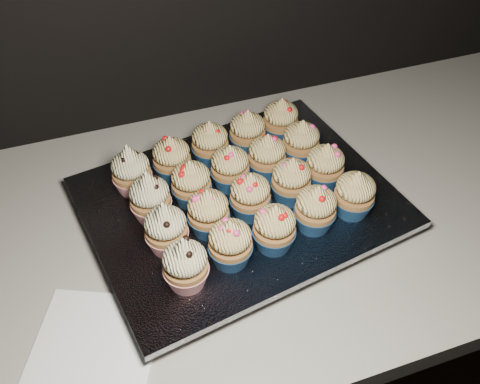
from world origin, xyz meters
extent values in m
cube|color=black|center=(0.00, 1.70, 0.43)|extent=(2.40, 0.60, 0.86)
cube|color=beige|center=(0.00, 1.70, 0.88)|extent=(2.44, 0.64, 0.04)
cube|color=white|center=(-0.45, 1.54, 0.90)|extent=(0.21, 0.21, 0.00)
cube|color=black|center=(-0.19, 1.70, 0.91)|extent=(0.48, 0.40, 0.02)
cube|color=silver|center=(-0.19, 1.70, 0.93)|extent=(0.53, 0.44, 0.01)
cone|color=red|center=(-0.31, 1.57, 0.95)|extent=(0.06, 0.06, 0.03)
ellipsoid|color=beige|center=(-0.31, 1.57, 0.99)|extent=(0.06, 0.06, 0.04)
cone|color=beige|center=(-0.31, 1.57, 1.02)|extent=(0.03, 0.03, 0.03)
cone|color=navy|center=(-0.24, 1.59, 0.95)|extent=(0.06, 0.06, 0.03)
ellipsoid|color=#F0CD79|center=(-0.24, 1.59, 0.99)|extent=(0.06, 0.06, 0.04)
cone|color=#F0CD79|center=(-0.24, 1.59, 1.01)|extent=(0.03, 0.03, 0.02)
cone|color=navy|center=(-0.17, 1.60, 0.95)|extent=(0.06, 0.06, 0.03)
ellipsoid|color=#F0CD79|center=(-0.17, 1.60, 0.99)|extent=(0.06, 0.06, 0.04)
cone|color=#F0CD79|center=(-0.17, 1.60, 1.01)|extent=(0.03, 0.03, 0.02)
cone|color=navy|center=(-0.10, 1.61, 0.95)|extent=(0.06, 0.06, 0.03)
ellipsoid|color=#F0CD79|center=(-0.10, 1.61, 0.99)|extent=(0.06, 0.06, 0.04)
cone|color=#F0CD79|center=(-0.10, 1.61, 1.01)|extent=(0.03, 0.03, 0.02)
cone|color=navy|center=(-0.03, 1.62, 0.95)|extent=(0.06, 0.06, 0.03)
ellipsoid|color=#F0CD79|center=(-0.03, 1.62, 0.99)|extent=(0.06, 0.06, 0.04)
cone|color=#F0CD79|center=(-0.03, 1.62, 1.01)|extent=(0.03, 0.03, 0.02)
cone|color=red|center=(-0.32, 1.64, 0.95)|extent=(0.06, 0.06, 0.03)
ellipsoid|color=beige|center=(-0.32, 1.64, 0.99)|extent=(0.06, 0.06, 0.04)
cone|color=beige|center=(-0.32, 1.64, 1.02)|extent=(0.03, 0.03, 0.03)
cone|color=navy|center=(-0.25, 1.66, 0.95)|extent=(0.06, 0.06, 0.03)
ellipsoid|color=#F0CD79|center=(-0.25, 1.66, 0.99)|extent=(0.06, 0.06, 0.04)
cone|color=#F0CD79|center=(-0.25, 1.66, 1.01)|extent=(0.03, 0.03, 0.02)
cone|color=navy|center=(-0.18, 1.67, 0.95)|extent=(0.06, 0.06, 0.03)
ellipsoid|color=#F0CD79|center=(-0.18, 1.67, 0.99)|extent=(0.06, 0.06, 0.04)
cone|color=#F0CD79|center=(-0.18, 1.67, 1.01)|extent=(0.03, 0.03, 0.02)
cone|color=navy|center=(-0.11, 1.68, 0.95)|extent=(0.06, 0.06, 0.03)
ellipsoid|color=#F0CD79|center=(-0.11, 1.68, 0.99)|extent=(0.06, 0.06, 0.04)
cone|color=#F0CD79|center=(-0.11, 1.68, 1.01)|extent=(0.03, 0.03, 0.02)
cone|color=navy|center=(-0.05, 1.69, 0.95)|extent=(0.06, 0.06, 0.03)
ellipsoid|color=#F0CD79|center=(-0.05, 1.69, 0.99)|extent=(0.06, 0.06, 0.04)
cone|color=#F0CD79|center=(-0.05, 1.69, 1.01)|extent=(0.03, 0.03, 0.02)
cone|color=red|center=(-0.33, 1.71, 0.95)|extent=(0.06, 0.06, 0.03)
ellipsoid|color=beige|center=(-0.33, 1.71, 0.99)|extent=(0.06, 0.06, 0.04)
cone|color=beige|center=(-0.33, 1.71, 1.02)|extent=(0.03, 0.03, 0.03)
cone|color=navy|center=(-0.26, 1.72, 0.95)|extent=(0.06, 0.06, 0.03)
ellipsoid|color=#F0CD79|center=(-0.26, 1.72, 0.99)|extent=(0.06, 0.06, 0.04)
cone|color=#F0CD79|center=(-0.26, 1.72, 1.01)|extent=(0.03, 0.03, 0.02)
cone|color=navy|center=(-0.19, 1.74, 0.95)|extent=(0.06, 0.06, 0.03)
ellipsoid|color=#F0CD79|center=(-0.19, 1.74, 0.99)|extent=(0.06, 0.06, 0.04)
cone|color=#F0CD79|center=(-0.19, 1.74, 1.01)|extent=(0.03, 0.03, 0.02)
cone|color=navy|center=(-0.13, 1.74, 0.95)|extent=(0.06, 0.06, 0.03)
ellipsoid|color=#F0CD79|center=(-0.13, 1.74, 0.99)|extent=(0.06, 0.06, 0.04)
cone|color=#F0CD79|center=(-0.13, 1.74, 1.01)|extent=(0.03, 0.03, 0.02)
cone|color=navy|center=(-0.06, 1.76, 0.95)|extent=(0.06, 0.06, 0.03)
ellipsoid|color=#F0CD79|center=(-0.06, 1.76, 0.99)|extent=(0.06, 0.06, 0.04)
cone|color=#F0CD79|center=(-0.06, 1.76, 1.01)|extent=(0.03, 0.03, 0.02)
cone|color=red|center=(-0.34, 1.78, 0.95)|extent=(0.06, 0.06, 0.03)
ellipsoid|color=beige|center=(-0.34, 1.78, 0.99)|extent=(0.06, 0.06, 0.04)
cone|color=beige|center=(-0.34, 1.78, 1.02)|extent=(0.03, 0.03, 0.03)
cone|color=navy|center=(-0.28, 1.79, 0.95)|extent=(0.06, 0.06, 0.03)
ellipsoid|color=#F0CD79|center=(-0.28, 1.79, 0.99)|extent=(0.06, 0.06, 0.04)
cone|color=#F0CD79|center=(-0.28, 1.79, 1.01)|extent=(0.03, 0.03, 0.02)
cone|color=navy|center=(-0.21, 1.81, 0.95)|extent=(0.06, 0.06, 0.03)
ellipsoid|color=#F0CD79|center=(-0.21, 1.81, 0.99)|extent=(0.06, 0.06, 0.04)
cone|color=#F0CD79|center=(-0.21, 1.81, 1.01)|extent=(0.03, 0.03, 0.02)
cone|color=navy|center=(-0.14, 1.81, 0.95)|extent=(0.06, 0.06, 0.03)
ellipsoid|color=#F0CD79|center=(-0.14, 1.81, 0.99)|extent=(0.06, 0.06, 0.04)
cone|color=#F0CD79|center=(-0.14, 1.81, 1.01)|extent=(0.03, 0.03, 0.02)
cone|color=navy|center=(-0.07, 1.83, 0.95)|extent=(0.06, 0.06, 0.03)
ellipsoid|color=#F0CD79|center=(-0.07, 1.83, 0.99)|extent=(0.06, 0.06, 0.04)
cone|color=#F0CD79|center=(-0.07, 1.83, 1.01)|extent=(0.03, 0.03, 0.02)
camera|label=1|loc=(-0.39, 1.14, 1.55)|focal=40.00mm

